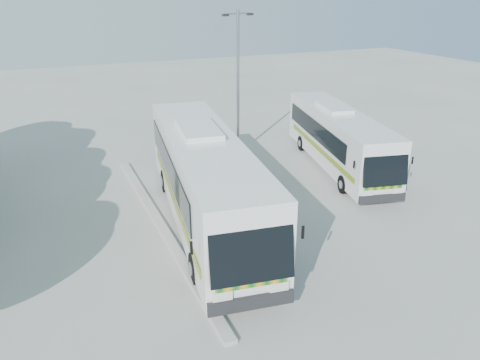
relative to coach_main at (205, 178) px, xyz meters
name	(u,v)px	position (x,y,z in m)	size (l,w,h in m)	color
ground	(227,236)	(0.37, -1.48, -2.08)	(100.00, 100.00, 0.00)	#ADADA7
kerb_divider	(160,224)	(-1.93, 0.52, -2.00)	(0.40, 16.00, 0.15)	#B2B2AD
coach_main	(205,178)	(0.00, 0.00, 0.00)	(4.61, 13.91, 3.79)	silver
coach_adjacent	(338,138)	(9.12, 3.48, -0.35)	(4.75, 11.57, 3.15)	silver
lamppost	(238,78)	(4.89, 7.78, 2.54)	(2.03, 0.63, 8.36)	gray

